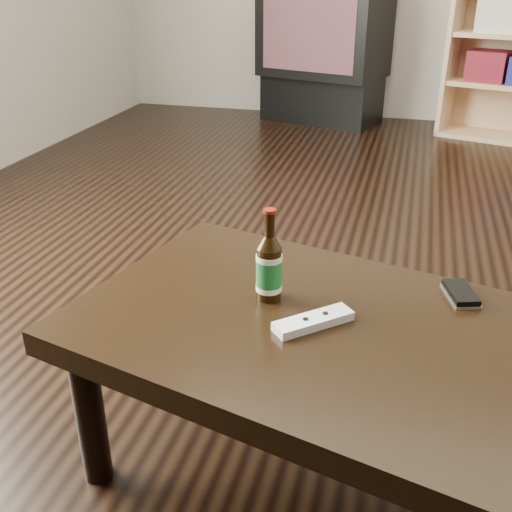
% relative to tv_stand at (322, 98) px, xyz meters
% --- Properties ---
extents(floor, '(5.00, 6.00, 0.01)m').
position_rel_tv_stand_xyz_m(floor, '(0.85, -2.78, -0.18)').
color(floor, black).
rests_on(floor, ground).
extents(tv_stand, '(0.95, 0.66, 0.34)m').
position_rel_tv_stand_xyz_m(tv_stand, '(0.00, 0.00, 0.00)').
color(tv_stand, black).
rests_on(tv_stand, floor).
extents(tv, '(1.00, 0.78, 0.66)m').
position_rel_tv_stand_xyz_m(tv, '(-0.00, -0.00, 0.50)').
color(tv, black).
rests_on(tv, tv_stand).
extents(bookshelf, '(0.81, 0.54, 1.38)m').
position_rel_tv_stand_xyz_m(bookshelf, '(1.26, -0.19, 0.54)').
color(bookshelf, tan).
rests_on(bookshelf, floor).
extents(coffee_table, '(1.27, 0.93, 0.43)m').
position_rel_tv_stand_xyz_m(coffee_table, '(0.63, -3.62, 0.20)').
color(coffee_table, black).
rests_on(coffee_table, floor).
extents(beer_bottle, '(0.07, 0.07, 0.21)m').
position_rel_tv_stand_xyz_m(beer_bottle, '(0.45, -3.54, 0.33)').
color(beer_bottle, black).
rests_on(beer_bottle, coffee_table).
extents(phone, '(0.09, 0.12, 0.02)m').
position_rel_tv_stand_xyz_m(phone, '(0.87, -3.43, 0.27)').
color(phone, silver).
rests_on(phone, coffee_table).
extents(remote, '(0.16, 0.15, 0.02)m').
position_rel_tv_stand_xyz_m(remote, '(0.57, -3.63, 0.27)').
color(remote, silver).
rests_on(remote, coffee_table).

